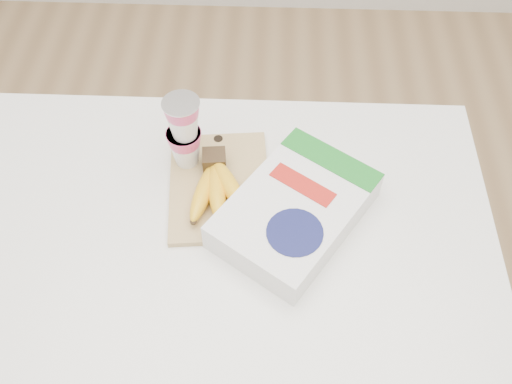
% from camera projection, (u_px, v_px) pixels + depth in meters
% --- Properties ---
extents(room, '(4.00, 4.00, 4.00)m').
position_uv_depth(room, '(167.00, 49.00, 0.74)').
color(room, tan).
rests_on(room, ground).
extents(table, '(1.18, 0.78, 0.88)m').
position_uv_depth(table, '(211.00, 331.00, 1.47)').
color(table, white).
rests_on(table, ground).
extents(cutting_board, '(0.23, 0.30, 0.01)m').
position_uv_depth(cutting_board, '(219.00, 186.00, 1.18)').
color(cutting_board, tan).
rests_on(cutting_board, table).
extents(bananas, '(0.14, 0.19, 0.06)m').
position_uv_depth(bananas, '(216.00, 186.00, 1.14)').
color(bananas, '#382816').
rests_on(bananas, cutting_board).
extents(yogurt_stack, '(0.08, 0.08, 0.17)m').
position_uv_depth(yogurt_stack, '(184.00, 131.00, 1.14)').
color(yogurt_stack, white).
rests_on(yogurt_stack, cutting_board).
extents(cereal_box, '(0.35, 0.38, 0.07)m').
position_uv_depth(cereal_box, '(295.00, 210.00, 1.11)').
color(cereal_box, white).
rests_on(cereal_box, table).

